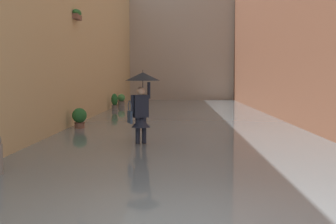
# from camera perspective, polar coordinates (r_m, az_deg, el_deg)

# --- Properties ---
(ground_plane) EXTENTS (70.30, 70.30, 0.00)m
(ground_plane) POSITION_cam_1_polar(r_m,az_deg,el_deg) (18.85, 2.07, -0.94)
(ground_plane) COLOR gray
(flood_water) EXTENTS (8.89, 34.12, 0.10)m
(flood_water) POSITION_cam_1_polar(r_m,az_deg,el_deg) (18.84, 2.07, -0.79)
(flood_water) COLOR slate
(flood_water) RESTS_ON ground_plane
(building_facade_right) EXTENTS (2.04, 32.12, 8.30)m
(building_facade_right) POSITION_cam_1_polar(r_m,az_deg,el_deg) (19.48, -12.90, 11.36)
(building_facade_right) COLOR tan
(building_facade_right) RESTS_ON ground_plane
(building_facade_far) EXTENTS (11.69, 1.80, 11.77)m
(building_facade_far) POSITION_cam_1_polar(r_m,az_deg,el_deg) (33.95, 1.87, 11.55)
(building_facade_far) COLOR #A89989
(building_facade_far) RESTS_ON ground_plane
(person_wading) EXTENTS (0.94, 0.94, 2.07)m
(person_wading) POSITION_cam_1_polar(r_m,az_deg,el_deg) (11.16, -3.60, 2.34)
(person_wading) COLOR #4C4233
(person_wading) RESTS_ON ground_plane
(potted_plant_near_right) EXTENTS (0.45, 0.45, 0.83)m
(potted_plant_near_right) POSITION_cam_1_polar(r_m,az_deg,el_deg) (26.04, -6.35, 1.58)
(potted_plant_near_right) COLOR #66605B
(potted_plant_near_right) RESTS_ON ground_plane
(potted_plant_mid_right) EXTENTS (0.36, 0.36, 0.97)m
(potted_plant_mid_right) POSITION_cam_1_polar(r_m,az_deg,el_deg) (23.15, -7.27, 1.34)
(potted_plant_mid_right) COLOR #66605B
(potted_plant_mid_right) RESTS_ON ground_plane
(potted_plant_far_right) EXTENTS (0.51, 0.51, 0.80)m
(potted_plant_far_right) POSITION_cam_1_polar(r_m,az_deg,el_deg) (14.89, -11.92, -0.78)
(potted_plant_far_right) COLOR brown
(potted_plant_far_right) RESTS_ON ground_plane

